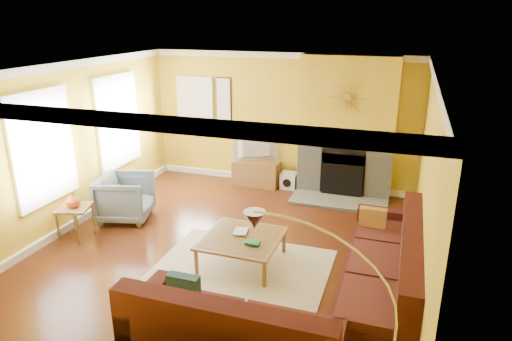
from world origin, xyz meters
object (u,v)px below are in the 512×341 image
(sectional_sofa, at_px, (298,264))
(side_table, at_px, (76,222))
(arc_lamp, at_px, (327,332))
(armchair, at_px, (125,197))
(coffee_table, at_px, (242,250))
(media_console, at_px, (256,173))

(sectional_sofa, bearing_deg, side_table, 173.31)
(sectional_sofa, relative_size, side_table, 6.85)
(sectional_sofa, distance_m, side_table, 3.76)
(arc_lamp, bearing_deg, armchair, 142.26)
(coffee_table, relative_size, media_console, 1.14)
(sectional_sofa, bearing_deg, media_console, 115.95)
(sectional_sofa, bearing_deg, armchair, 158.89)
(coffee_table, xyz_separation_m, media_console, (-0.82, 3.10, 0.05))
(media_console, bearing_deg, side_table, -121.95)
(media_console, height_order, arc_lamp, arc_lamp)
(arc_lamp, bearing_deg, side_table, 152.77)
(side_table, bearing_deg, armchair, 67.60)
(coffee_table, height_order, side_table, side_table)
(coffee_table, xyz_separation_m, arc_lamp, (1.59, -2.33, 0.75))
(media_console, bearing_deg, armchair, -125.11)
(sectional_sofa, distance_m, arc_lamp, 2.00)
(media_console, distance_m, side_table, 3.73)
(sectional_sofa, height_order, side_table, sectional_sofa)
(side_table, height_order, arc_lamp, arc_lamp)
(arc_lamp, bearing_deg, media_console, 114.01)
(armchair, bearing_deg, side_table, 141.90)
(side_table, bearing_deg, sectional_sofa, -6.69)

